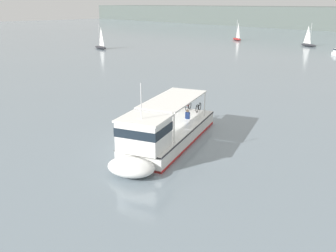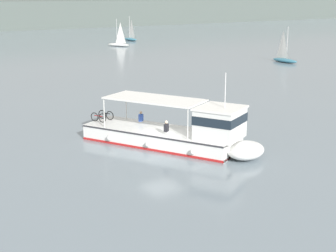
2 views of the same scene
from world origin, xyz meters
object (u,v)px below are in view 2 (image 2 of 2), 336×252
(ferry_main, at_px, (181,133))
(sailboat_mid_channel, at_px, (130,38))
(sailboat_outer_anchorage, at_px, (119,44))
(sailboat_horizon_west, at_px, (285,59))

(ferry_main, relative_size, sailboat_mid_channel, 2.37)
(ferry_main, bearing_deg, sailboat_outer_anchorage, 63.96)
(sailboat_outer_anchorage, distance_m, sailboat_mid_channel, 13.15)
(sailboat_horizon_west, height_order, sailboat_mid_channel, same)
(sailboat_horizon_west, distance_m, sailboat_mid_channel, 46.26)
(sailboat_outer_anchorage, relative_size, sailboat_horizon_west, 1.00)
(sailboat_outer_anchorage, height_order, sailboat_mid_channel, same)
(sailboat_horizon_west, bearing_deg, ferry_main, -145.58)
(ferry_main, xyz_separation_m, sailboat_outer_anchorage, (30.97, 63.38, -0.47))
(sailboat_outer_anchorage, bearing_deg, sailboat_mid_channel, 48.81)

